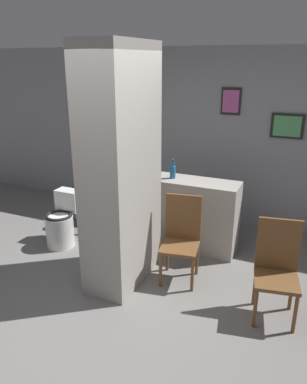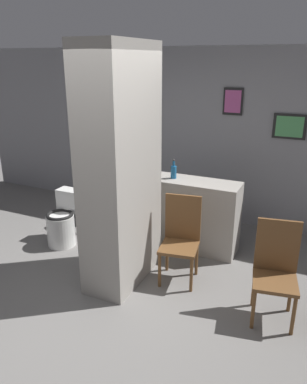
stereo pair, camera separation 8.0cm
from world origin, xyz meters
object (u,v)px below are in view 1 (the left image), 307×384
(chair_near_pillar, at_px, (181,236))
(bicycle, at_px, (120,211))
(toilet, at_px, (62,223))
(bottle_tall, at_px, (173,171))
(chair_by_doorway, at_px, (277,267))

(chair_near_pillar, distance_m, bicycle, 1.35)
(chair_near_pillar, bearing_deg, toilet, 166.63)
(toilet, height_order, bottle_tall, bottle_tall)
(chair_by_doorway, distance_m, bicycle, 2.43)
(chair_by_doorway, distance_m, bottle_tall, 1.86)
(toilet, bearing_deg, chair_by_doorway, -7.77)
(chair_by_doorway, xyz_separation_m, bicycle, (-2.23, 0.94, -0.14))
(bottle_tall, bearing_deg, chair_near_pillar, -62.00)
(chair_near_pillar, relative_size, bottle_tall, 3.81)
(bicycle, height_order, bottle_tall, bottle_tall)
(chair_near_pillar, distance_m, bottle_tall, 0.99)
(toilet, height_order, chair_near_pillar, chair_near_pillar)
(chair_by_doorway, height_order, bottle_tall, bottle_tall)
(bottle_tall, bearing_deg, bicycle, -174.36)
(chair_near_pillar, bearing_deg, bicycle, 140.57)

